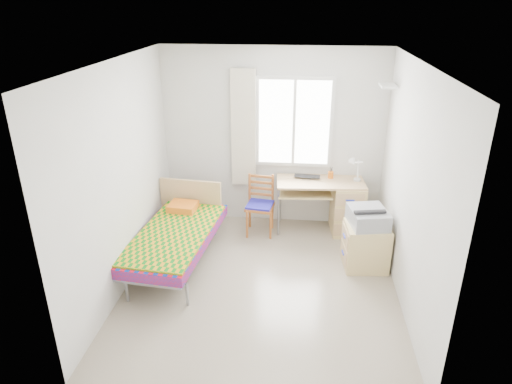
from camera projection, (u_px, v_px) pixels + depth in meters
The scene contains 17 objects.
floor at pixel (261, 283), 5.53m from camera, with size 3.50×3.50×0.00m, color #BCAD93.
ceiling at pixel (262, 62), 4.50m from camera, with size 3.50×3.50×0.00m, color white.
wall_back at pixel (273, 139), 6.62m from camera, with size 3.20×3.20×0.00m, color silver.
wall_left at pixel (122, 178), 5.17m from camera, with size 3.50×3.50×0.00m, color silver.
wall_right at pixel (411, 190), 4.86m from camera, with size 3.50×3.50×0.00m, color silver.
window at pixel (294, 123), 6.47m from camera, with size 1.10×0.04×1.30m.
curtain at pixel (243, 129), 6.53m from camera, with size 0.35×0.05×1.70m, color beige.
floating_shelf at pixel (388, 86), 5.82m from camera, with size 0.20×0.32×0.03m, color white.
bed at pixel (176, 234), 5.84m from camera, with size 1.06×1.96×0.81m.
desk at pixel (342, 205), 6.61m from camera, with size 1.28×0.66×0.78m.
chair at pixel (261, 201), 6.56m from camera, with size 0.42×0.42×0.87m.
cabinet at pixel (365, 246), 5.77m from camera, with size 0.58×0.52×0.58m.
printer at pixel (368, 217), 5.64m from camera, with size 0.52×0.58×0.22m.
laptop at pixel (307, 178), 6.56m from camera, with size 0.37×0.24×0.03m, color black.
pen_cup at pixel (331, 175), 6.59m from camera, with size 0.08×0.08×0.10m, color orange.
task_lamp at pixel (355, 167), 6.31m from camera, with size 0.22×0.32×0.40m.
book at pixel (304, 193), 6.57m from camera, with size 0.16×0.22×0.02m, color gray.
Camera 1 is at (0.42, -4.63, 3.20)m, focal length 32.00 mm.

